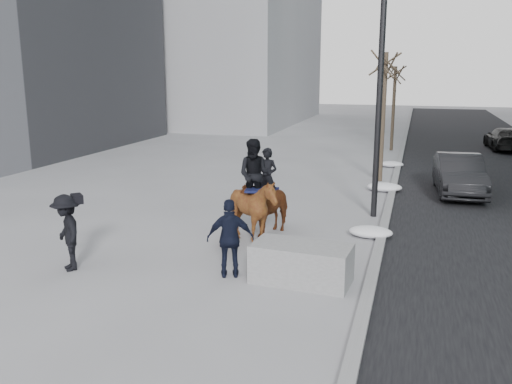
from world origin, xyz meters
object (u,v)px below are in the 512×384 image
(mounted_left, at_px, (266,202))
(mounted_right, at_px, (254,203))
(planter, at_px, (301,263))
(car_near, at_px, (459,174))

(mounted_left, bearing_deg, mounted_right, -93.02)
(planter, xyz_separation_m, mounted_right, (-1.75, 2.26, 0.68))
(mounted_left, xyz_separation_m, mounted_right, (-0.05, -0.96, 0.21))
(car_near, relative_size, mounted_left, 1.84)
(mounted_left, bearing_deg, planter, -62.23)
(car_near, height_order, mounted_left, mounted_left)
(car_near, relative_size, mounted_right, 1.59)
(car_near, distance_m, mounted_right, 9.46)
(car_near, xyz_separation_m, mounted_left, (-5.46, -6.72, 0.17))
(car_near, bearing_deg, mounted_left, -132.62)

